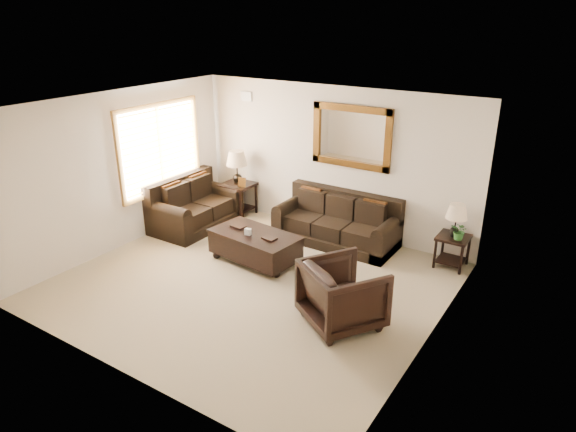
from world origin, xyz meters
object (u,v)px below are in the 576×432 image
Objects in this scene: loveseat at (193,209)px; armchair at (343,291)px; end_table_right at (455,227)px; end_table_left at (237,174)px; sofa at (337,225)px; coffee_table at (255,244)px.

loveseat is 4.20m from armchair.
end_table_right is 2.56m from armchair.
end_table_left is at bearing -179.22° from end_table_right.
sofa is 2.63m from armchair.
armchair is (3.59, -2.38, -0.39)m from end_table_left.
loveseat is 1.97m from coffee_table.
loveseat is (-2.67, -0.86, 0.03)m from sofa.
end_table_right is at bearing 35.95° from coffee_table.
end_table_right reaches higher than armchair.
coffee_table is 1.61× the size of armchair.
end_table_left is 4.34m from end_table_right.
end_table_right is 3.24m from coffee_table.
end_table_right reaches higher than coffee_table.
armchair reaches higher than coffee_table.
coffee_table is at bearing -106.80° from loveseat.
end_table_left reaches higher than sofa.
coffee_table is (1.53, -1.52, -0.56)m from end_table_left.
armchair is at bearing -16.10° from coffee_table.
loveseat is at bearing -162.13° from sofa.
sofa is 2.02× the size of end_table_right.
sofa is 1.63m from coffee_table.
end_table_left is (-2.32, 0.09, 0.55)m from sofa.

